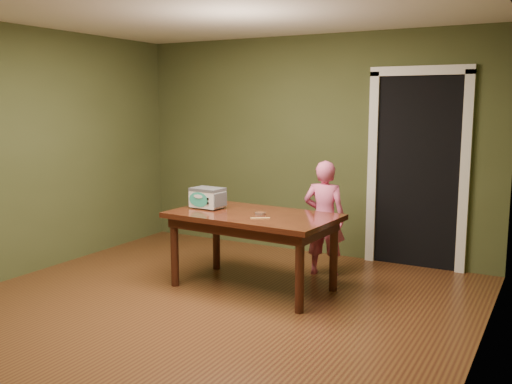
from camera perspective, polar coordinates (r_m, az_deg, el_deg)
floor at (r=5.02m, az=-6.60°, el=-12.27°), size 5.00×5.00×0.00m
room_shell at (r=4.68m, az=-6.97°, el=7.61°), size 4.52×5.02×2.61m
doorway at (r=6.78m, az=16.39°, el=2.16°), size 1.10×0.66×2.25m
dining_table at (r=5.53m, az=-0.30°, el=-3.18°), size 1.65×1.00×0.75m
toy_oven at (r=5.79m, az=-4.88°, el=-0.52°), size 0.35×0.25×0.21m
baking_pan at (r=5.46m, az=0.41°, el=-2.14°), size 0.10×0.10×0.02m
spatula at (r=5.27m, az=0.43°, el=-2.63°), size 0.16×0.12×0.01m
child at (r=6.03m, az=6.85°, el=-2.62°), size 0.48×0.36×1.22m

